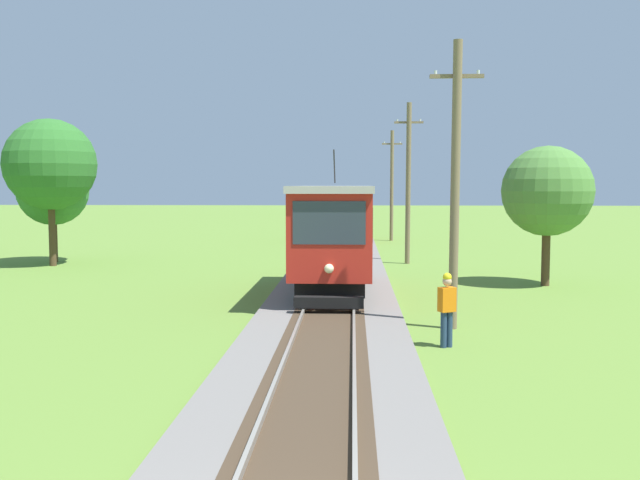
# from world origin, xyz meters

# --- Properties ---
(red_tram) EXTENTS (2.60, 8.54, 4.79)m
(red_tram) POSITION_xyz_m (0.00, 18.58, 2.19)
(red_tram) COLOR red
(red_tram) RESTS_ON rail_right
(freight_car) EXTENTS (2.40, 5.20, 2.31)m
(freight_car) POSITION_xyz_m (0.00, 42.96, 1.56)
(freight_car) COLOR maroon
(freight_car) RESTS_ON rail_right
(utility_pole_near_tram) EXTENTS (1.40, 0.53, 7.58)m
(utility_pole_near_tram) POSITION_xyz_m (3.36, 13.13, 3.89)
(utility_pole_near_tram) COLOR #7A664C
(utility_pole_near_tram) RESTS_ON ground
(utility_pole_mid) EXTENTS (1.40, 0.58, 7.82)m
(utility_pole_mid) POSITION_xyz_m (3.36, 28.81, 4.00)
(utility_pole_mid) COLOR #7A664C
(utility_pole_mid) RESTS_ON ground
(utility_pole_far) EXTENTS (1.40, 0.47, 7.61)m
(utility_pole_far) POSITION_xyz_m (3.36, 43.24, 3.90)
(utility_pole_far) COLOR #7A664C
(utility_pole_far) RESTS_ON ground
(track_worker) EXTENTS (0.45, 0.38, 1.78)m
(track_worker) POSITION_xyz_m (2.91, 11.06, 0.98)
(track_worker) COLOR navy
(track_worker) RESTS_ON ground
(tree_left_near) EXTENTS (3.44, 3.44, 5.35)m
(tree_left_near) POSITION_xyz_m (8.06, 21.58, 3.61)
(tree_left_near) COLOR #4C3823
(tree_left_near) RESTS_ON ground
(tree_right_near) EXTENTS (4.31, 4.31, 6.99)m
(tree_right_near) POSITION_xyz_m (-13.65, 27.20, 4.82)
(tree_right_near) COLOR #4C3823
(tree_right_near) RESTS_ON ground
(tree_right_far) EXTENTS (3.51, 3.51, 5.37)m
(tree_right_far) POSITION_xyz_m (-14.29, 28.88, 3.60)
(tree_right_far) COLOR #4C3823
(tree_right_far) RESTS_ON ground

